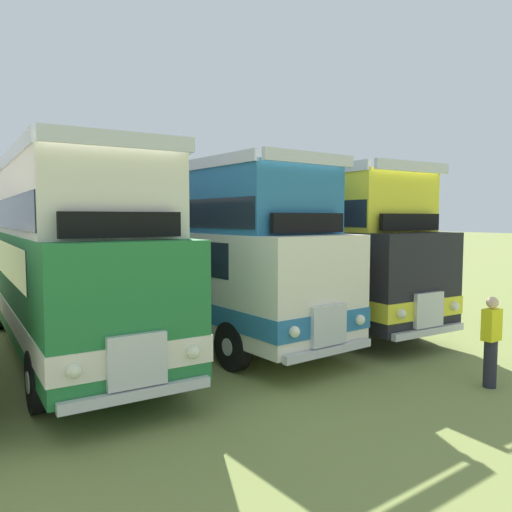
% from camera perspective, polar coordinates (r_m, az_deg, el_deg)
% --- Properties ---
extents(bus_fifth_in_row, '(2.92, 10.85, 4.52)m').
position_cam_1_polar(bus_fifth_in_row, '(12.70, -21.44, 0.32)').
color(bus_fifth_in_row, '#237538').
rests_on(bus_fifth_in_row, ground).
extents(bus_sixth_in_row, '(3.07, 10.92, 4.52)m').
position_cam_1_polar(bus_sixth_in_row, '(14.08, -7.59, 0.97)').
color(bus_sixth_in_row, silver).
rests_on(bus_sixth_in_row, ground).
extents(bus_seventh_in_row, '(3.01, 10.46, 4.52)m').
position_cam_1_polar(bus_seventh_in_row, '(15.74, 4.48, 1.35)').
color(bus_seventh_in_row, black).
rests_on(bus_seventh_in_row, ground).
extents(marshal_person, '(0.36, 0.24, 1.73)m').
position_cam_1_polar(marshal_person, '(10.42, 25.49, -8.86)').
color(marshal_person, '#23232D').
rests_on(marshal_person, ground).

